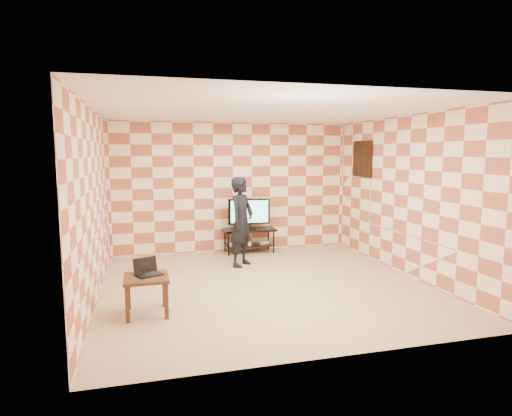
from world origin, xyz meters
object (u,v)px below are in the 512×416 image
at_px(tv_stand, 249,235).
at_px(side_table, 146,283).
at_px(tv, 249,212).
at_px(person, 242,222).

xyz_separation_m(tv_stand, side_table, (-2.11, -3.03, 0.04)).
height_order(tv, person, person).
bearing_deg(tv, person, -111.34).
xyz_separation_m(tv, side_table, (-2.11, -3.03, -0.44)).
distance_m(side_table, person, 2.70).
bearing_deg(person, tv_stand, 21.29).
height_order(side_table, person, person).
height_order(tv_stand, tv, tv).
bearing_deg(tv_stand, tv, -85.28).
bearing_deg(person, tv, 21.21).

